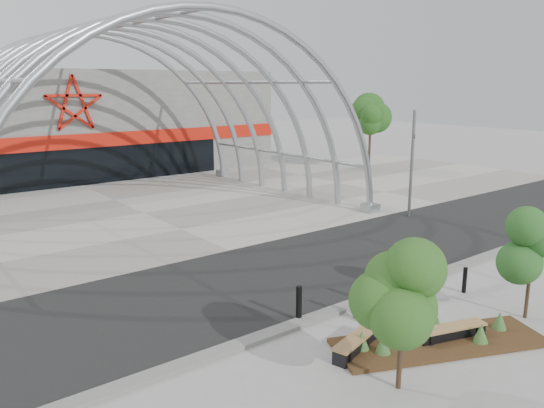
{
  "coord_description": "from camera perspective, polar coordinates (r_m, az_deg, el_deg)",
  "views": [
    {
      "loc": [
        -11.83,
        -11.19,
        6.97
      ],
      "look_at": [
        0.0,
        4.0,
        2.6
      ],
      "focal_mm": 35.0,
      "sensor_mm": 36.0,
      "label": 1
    }
  ],
  "objects": [
    {
      "name": "ground",
      "position": [
        17.71,
        8.11,
        -10.52
      ],
      "size": [
        140.0,
        140.0,
        0.0
      ],
      "primitive_type": "plane",
      "color": "#969691",
      "rests_on": "ground"
    },
    {
      "name": "road",
      "position": [
        20.1,
        0.88,
        -7.47
      ],
      "size": [
        140.0,
        7.0,
        0.02
      ],
      "primitive_type": "cube",
      "color": "black",
      "rests_on": "ground"
    },
    {
      "name": "forecourt",
      "position": [
        30.01,
        -13.62,
        -0.97
      ],
      "size": [
        60.0,
        17.0,
        0.04
      ],
      "primitive_type": "cube",
      "color": "gray",
      "rests_on": "ground"
    },
    {
      "name": "kerb",
      "position": [
        17.53,
        8.71,
        -10.58
      ],
      "size": [
        60.0,
        0.5,
        0.12
      ],
      "primitive_type": "cube",
      "color": "slate",
      "rests_on": "ground"
    },
    {
      "name": "arena_building",
      "position": [
        46.28,
        -23.25,
        8.07
      ],
      "size": [
        34.0,
        15.24,
        8.0
      ],
      "color": "#63625E",
      "rests_on": "ground"
    },
    {
      "name": "vault_canopy",
      "position": [
        30.01,
        -13.62,
        -0.98
      ],
      "size": [
        20.8,
        15.8,
        20.36
      ],
      "color": "#A4A9AF",
      "rests_on": "ground"
    },
    {
      "name": "planting_bed",
      "position": [
        15.63,
        17.31,
        -13.7
      ],
      "size": [
        6.14,
        4.02,
        0.62
      ],
      "color": "#332412",
      "rests_on": "ground"
    },
    {
      "name": "signal_pole",
      "position": [
        28.94,
        14.81,
        4.38
      ],
      "size": [
        0.19,
        0.8,
        5.65
      ],
      "color": "slate",
      "rests_on": "ground"
    },
    {
      "name": "street_tree_0",
      "position": [
        12.32,
        14.06,
        -7.72
      ],
      "size": [
        1.67,
        1.67,
        3.8
      ],
      "color": "black",
      "rests_on": "ground"
    },
    {
      "name": "street_tree_1",
      "position": [
        17.51,
        26.28,
        -3.95
      ],
      "size": [
        1.37,
        1.37,
        3.24
      ],
      "color": "black",
      "rests_on": "ground"
    },
    {
      "name": "bench_0",
      "position": [
        14.77,
        9.21,
        -14.59
      ],
      "size": [
        2.16,
        1.02,
        0.44
      ],
      "color": "black",
      "rests_on": "ground"
    },
    {
      "name": "bench_1",
      "position": [
        15.9,
        18.68,
        -13.06
      ],
      "size": [
        2.16,
        1.08,
        0.44
      ],
      "color": "black",
      "rests_on": "ground"
    },
    {
      "name": "bollard_0",
      "position": [
        16.14,
        2.92,
        -10.65
      ],
      "size": [
        0.18,
        0.18,
        1.1
      ],
      "primitive_type": "cylinder",
      "color": "black",
      "rests_on": "ground"
    },
    {
      "name": "bollard_1",
      "position": [
        16.55,
        9.05,
        -10.44
      ],
      "size": [
        0.16,
        0.16,
        0.97
      ],
      "primitive_type": "cylinder",
      "color": "black",
      "rests_on": "ground"
    },
    {
      "name": "bollard_2",
      "position": [
        15.85,
        12.35,
        -11.61
      ],
      "size": [
        0.16,
        0.16,
        1.01
      ],
      "primitive_type": "cylinder",
      "color": "black",
      "rests_on": "ground"
    },
    {
      "name": "bollard_3",
      "position": [
        17.4,
        11.93,
        -9.09
      ],
      "size": [
        0.18,
        0.18,
        1.14
      ],
      "primitive_type": "cylinder",
      "color": "black",
      "rests_on": "ground"
    },
    {
      "name": "bollard_4",
      "position": [
        19.38,
        20.01,
        -7.69
      ],
      "size": [
        0.14,
        0.14,
        0.89
      ],
      "primitive_type": "cylinder",
      "color": "black",
      "rests_on": "ground"
    },
    {
      "name": "bg_tree_1",
      "position": [
        44.01,
        10.57,
        9.02
      ],
      "size": [
        2.7,
        2.7,
        5.91
      ],
      "color": "#301E14",
      "rests_on": "ground"
    }
  ]
}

